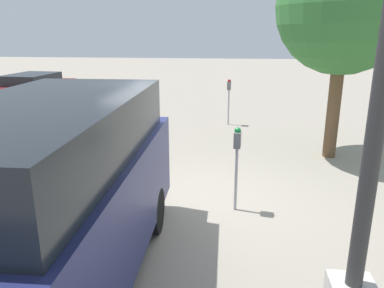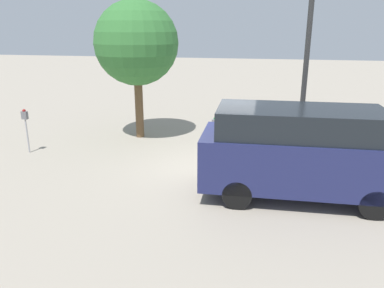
# 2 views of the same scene
# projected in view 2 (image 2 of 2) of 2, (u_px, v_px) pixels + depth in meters

# --- Properties ---
(ground_plane) EXTENTS (80.00, 80.00, 0.00)m
(ground_plane) POSITION_uv_depth(u_px,v_px,m) (209.00, 170.00, 11.09)
(ground_plane) COLOR gray
(parking_meter_near) EXTENTS (0.21, 0.13, 1.45)m
(parking_meter_near) POSITION_uv_depth(u_px,v_px,m) (215.00, 129.00, 11.37)
(parking_meter_near) COLOR #9E9EA3
(parking_meter_near) RESTS_ON ground
(parking_meter_far) EXTENTS (0.21, 0.13, 1.49)m
(parking_meter_far) POSITION_uv_depth(u_px,v_px,m) (25.00, 121.00, 12.26)
(parking_meter_far) COLOR #9E9EA3
(parking_meter_far) RESTS_ON ground
(lamp_post) EXTENTS (0.44, 0.44, 5.28)m
(lamp_post) POSITION_uv_depth(u_px,v_px,m) (302.00, 105.00, 11.78)
(lamp_post) COLOR beige
(lamp_post) RESTS_ON ground
(parked_van) EXTENTS (4.88, 2.08, 2.24)m
(parked_van) POSITION_uv_depth(u_px,v_px,m) (301.00, 151.00, 8.97)
(parked_van) COLOR navy
(parked_van) RESTS_ON ground
(street_tree) EXTENTS (3.02, 3.02, 4.99)m
(street_tree) POSITION_uv_depth(u_px,v_px,m) (136.00, 44.00, 13.36)
(street_tree) COLOR brown
(street_tree) RESTS_ON ground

